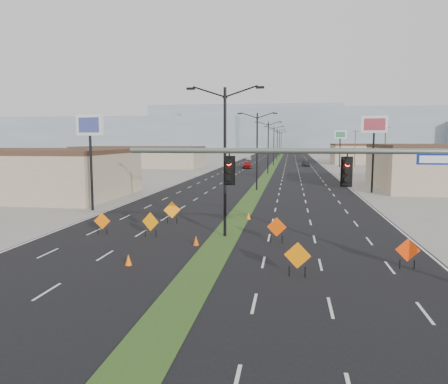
# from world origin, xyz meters

# --- Properties ---
(ground) EXTENTS (600.00, 600.00, 0.00)m
(ground) POSITION_xyz_m (0.00, 0.00, 0.00)
(ground) COLOR gray
(ground) RESTS_ON ground
(road_surface) EXTENTS (25.00, 400.00, 0.02)m
(road_surface) POSITION_xyz_m (0.00, 100.00, 0.00)
(road_surface) COLOR black
(road_surface) RESTS_ON ground
(median_strip) EXTENTS (2.00, 400.00, 0.04)m
(median_strip) POSITION_xyz_m (0.00, 100.00, 0.00)
(median_strip) COLOR #2E4E1C
(median_strip) RESTS_ON ground
(building_sw_far) EXTENTS (30.00, 14.00, 4.50)m
(building_sw_far) POSITION_xyz_m (-32.00, 85.00, 2.25)
(building_sw_far) COLOR tan
(building_sw_far) RESTS_ON ground
(building_se_far) EXTENTS (44.00, 16.00, 5.00)m
(building_se_far) POSITION_xyz_m (38.00, 110.00, 2.50)
(building_se_far) COLOR tan
(building_se_far) RESTS_ON ground
(mesa_west) EXTENTS (180.00, 50.00, 22.00)m
(mesa_west) POSITION_xyz_m (-120.00, 280.00, 11.00)
(mesa_west) COLOR gray
(mesa_west) RESTS_ON ground
(mesa_center) EXTENTS (220.00, 50.00, 28.00)m
(mesa_center) POSITION_xyz_m (40.00, 300.00, 14.00)
(mesa_center) COLOR gray
(mesa_center) RESTS_ON ground
(mesa_backdrop) EXTENTS (140.00, 50.00, 32.00)m
(mesa_backdrop) POSITION_xyz_m (-30.00, 320.00, 16.00)
(mesa_backdrop) COLOR gray
(mesa_backdrop) RESTS_ON ground
(signal_mast) EXTENTS (16.30, 0.60, 8.00)m
(signal_mast) POSITION_xyz_m (8.56, 2.00, 4.79)
(signal_mast) COLOR slate
(signal_mast) RESTS_ON ground
(streetlight_0) EXTENTS (5.15, 0.24, 10.02)m
(streetlight_0) POSITION_xyz_m (0.00, 12.00, 5.42)
(streetlight_0) COLOR black
(streetlight_0) RESTS_ON ground
(streetlight_1) EXTENTS (5.15, 0.24, 10.02)m
(streetlight_1) POSITION_xyz_m (0.00, 40.00, 5.42)
(streetlight_1) COLOR black
(streetlight_1) RESTS_ON ground
(streetlight_2) EXTENTS (5.15, 0.24, 10.02)m
(streetlight_2) POSITION_xyz_m (0.00, 68.00, 5.42)
(streetlight_2) COLOR black
(streetlight_2) RESTS_ON ground
(streetlight_3) EXTENTS (5.15, 0.24, 10.02)m
(streetlight_3) POSITION_xyz_m (0.00, 96.00, 5.42)
(streetlight_3) COLOR black
(streetlight_3) RESTS_ON ground
(streetlight_4) EXTENTS (5.15, 0.24, 10.02)m
(streetlight_4) POSITION_xyz_m (0.00, 124.00, 5.42)
(streetlight_4) COLOR black
(streetlight_4) RESTS_ON ground
(streetlight_5) EXTENTS (5.15, 0.24, 10.02)m
(streetlight_5) POSITION_xyz_m (0.00, 152.00, 5.42)
(streetlight_5) COLOR black
(streetlight_5) RESTS_ON ground
(streetlight_6) EXTENTS (5.15, 0.24, 10.02)m
(streetlight_6) POSITION_xyz_m (0.00, 180.00, 5.42)
(streetlight_6) COLOR black
(streetlight_6) RESTS_ON ground
(utility_pole_1) EXTENTS (1.60, 0.20, 9.00)m
(utility_pole_1) POSITION_xyz_m (20.00, 60.00, 4.67)
(utility_pole_1) COLOR #4C3823
(utility_pole_1) RESTS_ON ground
(utility_pole_2) EXTENTS (1.60, 0.20, 9.00)m
(utility_pole_2) POSITION_xyz_m (20.00, 95.00, 4.67)
(utility_pole_2) COLOR #4C3823
(utility_pole_2) RESTS_ON ground
(utility_pole_3) EXTENTS (1.60, 0.20, 9.00)m
(utility_pole_3) POSITION_xyz_m (20.00, 130.00, 4.67)
(utility_pole_3) COLOR #4C3823
(utility_pole_3) RESTS_ON ground
(car_left) EXTENTS (2.61, 5.08, 1.65)m
(car_left) POSITION_xyz_m (-5.74, 84.28, 0.83)
(car_left) COLOR maroon
(car_left) RESTS_ON ground
(car_mid) EXTENTS (1.92, 4.19, 1.33)m
(car_mid) POSITION_xyz_m (8.11, 94.63, 0.67)
(car_mid) COLOR black
(car_mid) RESTS_ON ground
(car_far) EXTENTS (2.14, 4.61, 1.30)m
(car_far) POSITION_xyz_m (-9.17, 124.48, 0.65)
(car_far) COLOR silver
(car_far) RESTS_ON ground
(construction_sign_0) EXTENTS (1.15, 0.15, 1.53)m
(construction_sign_0) POSITION_xyz_m (-8.56, 11.37, 0.90)
(construction_sign_0) COLOR #EB6204
(construction_sign_0) RESTS_ON ground
(construction_sign_1) EXTENTS (1.25, 0.38, 1.71)m
(construction_sign_1) POSITION_xyz_m (-4.96, 11.06, 1.01)
(construction_sign_1) COLOR orange
(construction_sign_1) RESTS_ON ground
(construction_sign_2) EXTENTS (1.25, 0.49, 1.75)m
(construction_sign_2) POSITION_xyz_m (-4.81, 15.95, 1.03)
(construction_sign_2) COLOR orange
(construction_sign_2) RESTS_ON ground
(construction_sign_3) EXTENTS (1.29, 0.19, 1.72)m
(construction_sign_3) POSITION_xyz_m (4.75, 3.74, 1.02)
(construction_sign_3) COLOR orange
(construction_sign_3) RESTS_ON ground
(construction_sign_4) EXTENTS (1.25, 0.14, 1.66)m
(construction_sign_4) POSITION_xyz_m (3.54, 10.69, 0.98)
(construction_sign_4) COLOR #DB4104
(construction_sign_4) RESTS_ON ground
(construction_sign_5) EXTENTS (1.20, 0.10, 1.60)m
(construction_sign_5) POSITION_xyz_m (10.32, 5.93, 0.94)
(construction_sign_5) COLOR #F13505
(construction_sign_5) RESTS_ON ground
(cone_0) EXTENTS (0.47, 0.47, 0.61)m
(cone_0) POSITION_xyz_m (-3.98, 4.39, 0.31)
(cone_0) COLOR #FF5B05
(cone_0) RESTS_ON ground
(cone_1) EXTENTS (0.41, 0.41, 0.63)m
(cone_1) POSITION_xyz_m (-1.41, 9.21, 0.31)
(cone_1) COLOR #D64B04
(cone_1) RESTS_ON ground
(cone_2) EXTENTS (0.45, 0.45, 0.62)m
(cone_2) POSITION_xyz_m (0.98, 18.62, 0.31)
(cone_2) COLOR orange
(cone_2) RESTS_ON ground
(cone_3) EXTENTS (0.47, 0.47, 0.63)m
(cone_3) POSITION_xyz_m (-6.89, 23.16, 0.31)
(cone_3) COLOR #F06005
(cone_3) RESTS_ON ground
(pole_sign_west) EXTENTS (2.89, 1.12, 8.90)m
(pole_sign_west) POSITION_xyz_m (-14.00, 21.30, 7.23)
(pole_sign_west) COLOR black
(pole_sign_west) RESTS_ON ground
(pole_sign_east_near) EXTENTS (3.11, 1.00, 9.52)m
(pole_sign_east_near) POSITION_xyz_m (14.49, 39.65, 7.77)
(pole_sign_east_near) COLOR black
(pole_sign_east_near) RESTS_ON ground
(pole_sign_east_far) EXTENTS (2.90, 0.61, 8.83)m
(pole_sign_east_far) POSITION_xyz_m (16.11, 92.14, 7.16)
(pole_sign_east_far) COLOR black
(pole_sign_east_far) RESTS_ON ground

